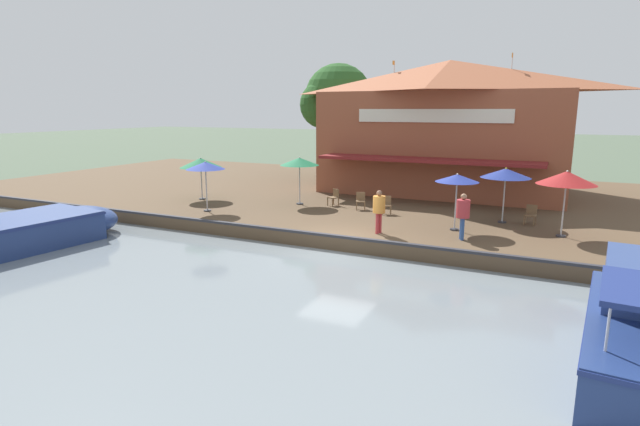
% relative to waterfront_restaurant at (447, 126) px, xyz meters
% --- Properties ---
extents(ground_plane, '(220.00, 220.00, 0.00)m').
position_rel_waterfront_restaurant_xyz_m(ground_plane, '(13.60, -1.20, -4.53)').
color(ground_plane, '#4C5B47').
extents(quay_deck, '(22.00, 56.00, 0.60)m').
position_rel_waterfront_restaurant_xyz_m(quay_deck, '(2.60, -1.20, -4.23)').
color(quay_deck, brown).
rests_on(quay_deck, ground).
extents(quay_edge_fender, '(0.20, 50.40, 0.10)m').
position_rel_waterfront_restaurant_xyz_m(quay_edge_fender, '(13.50, -1.20, -3.88)').
color(quay_edge_fender, '#2D2D33').
rests_on(quay_edge_fender, quay_deck).
extents(waterfront_restaurant, '(10.06, 14.34, 7.99)m').
position_rel_waterfront_restaurant_xyz_m(waterfront_restaurant, '(0.00, 0.00, 0.00)').
color(waterfront_restaurant, brown).
rests_on(waterfront_restaurant, quay_deck).
extents(patio_umbrella_mid_patio_left, '(2.20, 2.20, 2.62)m').
position_rel_waterfront_restaurant_xyz_m(patio_umbrella_mid_patio_left, '(9.58, 6.58, -1.61)').
color(patio_umbrella_mid_patio_left, '#B7B7B7').
rests_on(patio_umbrella_mid_patio_left, quay_deck).
extents(patio_umbrella_far_corner, '(1.74, 1.74, 2.36)m').
position_rel_waterfront_restaurant_xyz_m(patio_umbrella_far_corner, '(10.30, 2.61, -1.78)').
color(patio_umbrella_far_corner, '#B7B7B7').
rests_on(patio_umbrella_far_corner, quay_deck).
extents(patio_umbrella_mid_patio_right, '(2.12, 2.12, 2.43)m').
position_rel_waterfront_restaurant_xyz_m(patio_umbrella_mid_patio_right, '(7.96, 4.23, -1.75)').
color(patio_umbrella_mid_patio_right, '#B7B7B7').
rests_on(patio_umbrella_mid_patio_right, quay_deck).
extents(patio_umbrella_by_entrance, '(2.27, 2.27, 2.33)m').
position_rel_waterfront_restaurant_xyz_m(patio_umbrella_by_entrance, '(9.01, -11.43, -1.91)').
color(patio_umbrella_by_entrance, '#B7B7B7').
rests_on(patio_umbrella_by_entrance, quay_deck).
extents(patio_umbrella_back_row, '(2.02, 2.02, 2.49)m').
position_rel_waterfront_restaurant_xyz_m(patio_umbrella_back_row, '(7.97, -5.85, -1.69)').
color(patio_umbrella_back_row, '#B7B7B7').
rests_on(patio_umbrella_back_row, quay_deck).
extents(patio_umbrella_near_quay_edge, '(1.87, 1.87, 2.46)m').
position_rel_waterfront_restaurant_xyz_m(patio_umbrella_near_quay_edge, '(11.55, -9.08, -1.70)').
color(patio_umbrella_near_quay_edge, '#B7B7B7').
rests_on(patio_umbrella_near_quay_edge, quay_deck).
extents(cafe_chair_facing_river, '(0.58, 0.58, 0.85)m').
position_rel_waterfront_restaurant_xyz_m(cafe_chair_facing_river, '(7.88, -2.47, -3.46)').
color(cafe_chair_facing_river, brown).
rests_on(cafe_chair_facing_river, quay_deck).
extents(cafe_chair_far_corner_seat, '(0.50, 0.50, 0.85)m').
position_rel_waterfront_restaurant_xyz_m(cafe_chair_far_corner_seat, '(7.84, 5.36, -3.46)').
color(cafe_chair_far_corner_seat, brown).
rests_on(cafe_chair_far_corner_seat, quay_deck).
extents(cafe_chair_beside_entrance, '(0.57, 0.57, 0.85)m').
position_rel_waterfront_restaurant_xyz_m(cafe_chair_beside_entrance, '(8.38, -0.97, -3.46)').
color(cafe_chair_beside_entrance, brown).
rests_on(cafe_chair_beside_entrance, quay_deck).
extents(cafe_chair_under_first_umbrella, '(0.59, 0.59, 0.85)m').
position_rel_waterfront_restaurant_xyz_m(cafe_chair_under_first_umbrella, '(7.50, -4.09, -3.46)').
color(cafe_chair_under_first_umbrella, brown).
rests_on(cafe_chair_under_first_umbrella, quay_deck).
extents(person_at_quay_edge, '(0.50, 0.50, 1.75)m').
position_rel_waterfront_restaurant_xyz_m(person_at_quay_edge, '(12.17, -0.05, -2.82)').
color(person_at_quay_edge, '#B23338').
rests_on(person_at_quay_edge, quay_deck).
extents(person_mid_patio, '(0.51, 0.51, 1.79)m').
position_rel_waterfront_restaurant_xyz_m(person_mid_patio, '(11.74, 3.15, -2.80)').
color(person_mid_patio, '#2D5193').
rests_on(person_mid_patio, quay_deck).
extents(motorboat_outer_channel, '(9.71, 4.34, 2.45)m').
position_rel_waterfront_restaurant_xyz_m(motorboat_outer_channel, '(18.93, -12.92, -3.80)').
color(motorboat_outer_channel, navy).
rests_on(motorboat_outer_channel, river_water).
extents(tree_behind_restaurant, '(5.07, 4.83, 7.98)m').
position_rel_waterfront_restaurant_xyz_m(tree_behind_restaurant, '(-4.99, -2.15, 1.50)').
color(tree_behind_restaurant, brown).
rests_on(tree_behind_restaurant, quay_deck).
extents(tree_downstream_bank, '(5.10, 4.85, 8.14)m').
position_rel_waterfront_restaurant_xyz_m(tree_downstream_bank, '(-2.88, -8.70, 1.65)').
color(tree_downstream_bank, brown).
rests_on(tree_downstream_bank, quay_deck).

